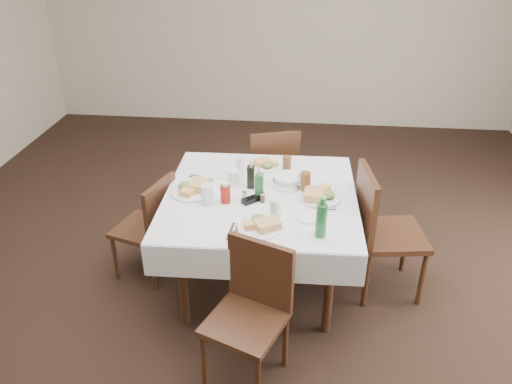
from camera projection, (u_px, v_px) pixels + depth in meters
ground_plane at (249, 290)px, 3.72m from camera, size 7.00×7.00×0.00m
room_shell at (247, 61)px, 2.89m from camera, size 6.04×7.04×2.80m
dining_table at (260, 204)px, 3.49m from camera, size 1.36×1.36×0.76m
chair_north at (272, 169)px, 4.36m from camera, size 0.53×0.53×0.89m
chair_south at (252, 304)px, 2.87m from camera, size 0.54×0.54×0.87m
chair_east at (379, 225)px, 3.49m from camera, size 0.52×0.52×0.96m
chair_west at (152, 223)px, 3.67m from camera, size 0.48×0.48×0.82m
meal_north at (267, 164)px, 3.82m from camera, size 0.23×0.23×0.05m
meal_south at (261, 225)px, 3.06m from camera, size 0.28×0.28×0.06m
meal_east at (319, 195)px, 3.39m from camera, size 0.31×0.31×0.07m
meal_west at (193, 188)px, 3.47m from camera, size 0.31×0.31×0.07m
side_plate_a at (226, 175)px, 3.69m from camera, size 0.14×0.14×0.01m
side_plate_b at (310, 217)px, 3.18m from camera, size 0.18×0.18×0.01m
water_n at (241, 165)px, 3.72m from camera, size 0.06×0.06×0.12m
water_s at (275, 209)px, 3.15m from camera, size 0.07×0.07×0.13m
water_e at (303, 180)px, 3.49m from camera, size 0.07×0.07×0.13m
water_w at (207, 194)px, 3.30m from camera, size 0.08×0.08×0.14m
iced_tea_a at (287, 165)px, 3.70m from camera, size 0.06×0.06×0.13m
iced_tea_b at (305, 182)px, 3.45m from camera, size 0.07×0.07×0.15m
bread_basket at (288, 181)px, 3.55m from camera, size 0.22×0.22×0.07m
oil_cruet_dark at (251, 176)px, 3.49m from camera, size 0.05×0.05×0.21m
oil_cruet_green at (259, 185)px, 3.35m from camera, size 0.06×0.06×0.23m
ketchup_bottle at (225, 193)px, 3.32m from camera, size 0.07×0.07×0.15m
salt_shaker at (244, 196)px, 3.36m from camera, size 0.03×0.03×0.07m
pepper_shaker at (262, 198)px, 3.34m from camera, size 0.03×0.03×0.07m
coffee_mug at (234, 178)px, 3.57m from camera, size 0.14×0.14×0.10m
sunglasses at (253, 199)px, 3.36m from camera, size 0.15×0.14×0.03m
green_bottle at (321, 220)px, 2.95m from camera, size 0.07×0.07×0.25m
sugar_caddy at (318, 199)px, 3.34m from camera, size 0.11×0.09×0.05m
cutlery_n at (288, 169)px, 3.78m from camera, size 0.09×0.17×0.01m
cutlery_s at (233, 232)px, 3.03m from camera, size 0.06×0.21×0.01m
cutlery_e at (321, 210)px, 3.26m from camera, size 0.21×0.10×0.01m
cutlery_w at (201, 178)px, 3.65m from camera, size 0.20×0.11×0.01m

